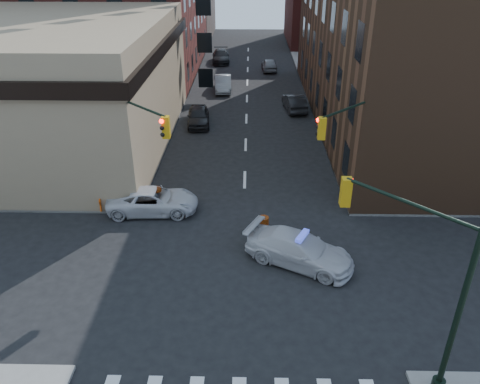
{
  "coord_description": "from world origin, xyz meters",
  "views": [
    {
      "loc": [
        0.26,
        -17.4,
        13.76
      ],
      "look_at": [
        -0.19,
        4.17,
        2.2
      ],
      "focal_mm": 35.0,
      "sensor_mm": 36.0,
      "label": 1
    }
  ],
  "objects_px": {
    "police_car": "(299,250)",
    "parked_car_wnear": "(198,116)",
    "parked_car_wfar": "(223,83)",
    "barrel_road": "(263,225)",
    "pickup": "(153,201)",
    "parked_car_enear": "(294,102)",
    "barricade_nw_a": "(109,203)",
    "barrel_bank": "(157,197)",
    "pedestrian_b": "(83,173)",
    "pedestrian_a": "(92,191)"
  },
  "relations": [
    {
      "from": "pickup",
      "to": "parked_car_wfar",
      "type": "xyz_separation_m",
      "value": [
        2.7,
        24.92,
        0.06
      ]
    },
    {
      "from": "parked_car_enear",
      "to": "barricade_nw_a",
      "type": "relative_size",
      "value": 4.03
    },
    {
      "from": "parked_car_wfar",
      "to": "barricade_nw_a",
      "type": "relative_size",
      "value": 4.17
    },
    {
      "from": "parked_car_wnear",
      "to": "barrel_bank",
      "type": "xyz_separation_m",
      "value": [
        -1.09,
        -13.88,
        -0.19
      ]
    },
    {
      "from": "pickup",
      "to": "parked_car_wnear",
      "type": "bearing_deg",
      "value": -7.44
    },
    {
      "from": "barrel_road",
      "to": "barrel_bank",
      "type": "distance_m",
      "value": 6.83
    },
    {
      "from": "parked_car_wnear",
      "to": "barrel_road",
      "type": "height_order",
      "value": "parked_car_wnear"
    },
    {
      "from": "barrel_bank",
      "to": "barrel_road",
      "type": "bearing_deg",
      "value": -24.76
    },
    {
      "from": "pickup",
      "to": "parked_car_wnear",
      "type": "xyz_separation_m",
      "value": [
        1.15,
        14.59,
        0.05
      ]
    },
    {
      "from": "police_car",
      "to": "parked_car_wfar",
      "type": "bearing_deg",
      "value": 37.24
    },
    {
      "from": "pedestrian_a",
      "to": "barrel_bank",
      "type": "relative_size",
      "value": 1.56
    },
    {
      "from": "parked_car_enear",
      "to": "barricade_nw_a",
      "type": "distance_m",
      "value": 22.34
    },
    {
      "from": "pedestrian_a",
      "to": "pedestrian_b",
      "type": "distance_m",
      "value": 2.43
    },
    {
      "from": "parked_car_wfar",
      "to": "barrel_bank",
      "type": "relative_size",
      "value": 4.1
    },
    {
      "from": "parked_car_wnear",
      "to": "barricade_nw_a",
      "type": "bearing_deg",
      "value": -109.33
    },
    {
      "from": "police_car",
      "to": "barricade_nw_a",
      "type": "height_order",
      "value": "police_car"
    },
    {
      "from": "pickup",
      "to": "barrel_bank",
      "type": "height_order",
      "value": "pickup"
    },
    {
      "from": "pedestrian_a",
      "to": "barricade_nw_a",
      "type": "distance_m",
      "value": 1.31
    },
    {
      "from": "police_car",
      "to": "pedestrian_b",
      "type": "xyz_separation_m",
      "value": [
        -12.74,
        7.36,
        0.37
      ]
    },
    {
      "from": "pickup",
      "to": "police_car",
      "type": "bearing_deg",
      "value": -123.82
    },
    {
      "from": "pedestrian_a",
      "to": "parked_car_wfar",
      "type": "bearing_deg",
      "value": 81.31
    },
    {
      "from": "pickup",
      "to": "pedestrian_a",
      "type": "distance_m",
      "value": 3.66
    },
    {
      "from": "barrel_bank",
      "to": "parked_car_wnear",
      "type": "bearing_deg",
      "value": 85.52
    },
    {
      "from": "police_car",
      "to": "barrel_road",
      "type": "height_order",
      "value": "police_car"
    },
    {
      "from": "pickup",
      "to": "pedestrian_b",
      "type": "bearing_deg",
      "value": 58.53
    },
    {
      "from": "pickup",
      "to": "parked_car_wfar",
      "type": "height_order",
      "value": "parked_car_wfar"
    },
    {
      "from": "parked_car_enear",
      "to": "pedestrian_a",
      "type": "relative_size",
      "value": 2.54
    },
    {
      "from": "parked_car_enear",
      "to": "pedestrian_a",
      "type": "height_order",
      "value": "pedestrian_a"
    },
    {
      "from": "police_car",
      "to": "pedestrian_b",
      "type": "bearing_deg",
      "value": 87.24
    },
    {
      "from": "pickup",
      "to": "parked_car_enear",
      "type": "distance_m",
      "value": 20.97
    },
    {
      "from": "barricade_nw_a",
      "to": "police_car",
      "type": "bearing_deg",
      "value": -31.55
    },
    {
      "from": "parked_car_wfar",
      "to": "barrel_road",
      "type": "height_order",
      "value": "parked_car_wfar"
    },
    {
      "from": "parked_car_enear",
      "to": "parked_car_wnear",
      "type": "bearing_deg",
      "value": 18.93
    },
    {
      "from": "parked_car_wfar",
      "to": "parked_car_enear",
      "type": "xyz_separation_m",
      "value": [
        6.89,
        -6.27,
        -0.02
      ]
    },
    {
      "from": "parked_car_wnear",
      "to": "barrel_road",
      "type": "distance_m",
      "value": 17.51
    },
    {
      "from": "barrel_road",
      "to": "barrel_bank",
      "type": "relative_size",
      "value": 0.87
    },
    {
      "from": "police_car",
      "to": "parked_car_wnear",
      "type": "xyz_separation_m",
      "value": [
        -6.78,
        19.33,
        -0.0
      ]
    },
    {
      "from": "parked_car_enear",
      "to": "barrel_bank",
      "type": "distance_m",
      "value": 20.32
    },
    {
      "from": "pedestrian_a",
      "to": "barrel_bank",
      "type": "bearing_deg",
      "value": 8.84
    },
    {
      "from": "barrel_bank",
      "to": "barricade_nw_a",
      "type": "relative_size",
      "value": 1.02
    },
    {
      "from": "pickup",
      "to": "pedestrian_b",
      "type": "xyz_separation_m",
      "value": [
        -4.81,
        2.62,
        0.42
      ]
    },
    {
      "from": "police_car",
      "to": "barrel_bank",
      "type": "height_order",
      "value": "police_car"
    },
    {
      "from": "parked_car_enear",
      "to": "pedestrian_b",
      "type": "xyz_separation_m",
      "value": [
        -14.4,
        -16.04,
        0.39
      ]
    },
    {
      "from": "pedestrian_b",
      "to": "police_car",
      "type": "bearing_deg",
      "value": -51.43
    },
    {
      "from": "parked_car_wfar",
      "to": "barrel_bank",
      "type": "bearing_deg",
      "value": -99.84
    },
    {
      "from": "police_car",
      "to": "parked_car_enear",
      "type": "relative_size",
      "value": 1.17
    },
    {
      "from": "parked_car_wnear",
      "to": "parked_car_enear",
      "type": "bearing_deg",
      "value": 20.53
    },
    {
      "from": "barricade_nw_a",
      "to": "pickup",
      "type": "bearing_deg",
      "value": -5.43
    },
    {
      "from": "police_car",
      "to": "parked_car_wnear",
      "type": "distance_m",
      "value": 20.48
    },
    {
      "from": "pedestrian_a",
      "to": "parked_car_wnear",
      "type": "bearing_deg",
      "value": 77.12
    }
  ]
}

